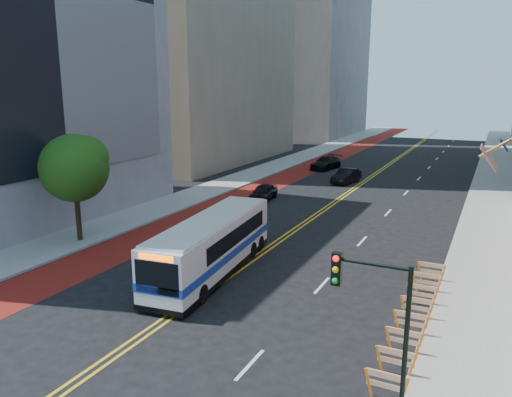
{
  "coord_description": "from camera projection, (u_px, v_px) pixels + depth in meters",
  "views": [
    {
      "loc": [
        12.03,
        -16.32,
        9.8
      ],
      "look_at": [
        0.17,
        8.0,
        3.57
      ],
      "focal_mm": 35.0,
      "sensor_mm": 36.0,
      "label": 1
    }
  ],
  "objects": [
    {
      "name": "ground",
      "position": [
        172.0,
        315.0,
        21.63
      ],
      "size": [
        160.0,
        160.0,
        0.0
      ],
      "primitive_type": "plane",
      "color": "black",
      "rests_on": "ground"
    },
    {
      "name": "street_tree",
      "position": [
        75.0,
        165.0,
        30.62
      ],
      "size": [
        4.2,
        4.2,
        6.7
      ],
      "color": "black",
      "rests_on": "sidewalk_left"
    },
    {
      "name": "center_line_inner",
      "position": [
        353.0,
        188.0,
        47.99
      ],
      "size": [
        0.14,
        140.0,
        0.01
      ],
      "primitive_type": "cube",
      "color": "gold",
      "rests_on": "ground"
    },
    {
      "name": "sidewalk_right",
      "position": [
        492.0,
        200.0,
        42.77
      ],
      "size": [
        4.0,
        140.0,
        0.15
      ],
      "primitive_type": "cube",
      "color": "gray",
      "rests_on": "ground"
    },
    {
      "name": "construction_barriers",
      "position": [
        414.0,
        313.0,
        20.38
      ],
      "size": [
        1.42,
        10.91,
        1.0
      ],
      "color": "orange",
      "rests_on": "ground"
    },
    {
      "name": "car_b",
      "position": [
        346.0,
        176.0,
        50.42
      ],
      "size": [
        2.18,
        4.55,
        1.44
      ],
      "primitive_type": "imported",
      "rotation": [
        0.0,
        0.0,
        -0.16
      ],
      "color": "black",
      "rests_on": "ground"
    },
    {
      "name": "sidewalk_left",
      "position": [
        244.0,
        178.0,
        53.02
      ],
      "size": [
        4.0,
        140.0,
        0.15
      ],
      "primitive_type": "cube",
      "color": "gray",
      "rests_on": "ground"
    },
    {
      "name": "transit_bus",
      "position": [
        213.0,
        244.0,
        26.15
      ],
      "size": [
        3.56,
        11.2,
        3.03
      ],
      "rotation": [
        0.0,
        0.0,
        0.11
      ],
      "color": "silver",
      "rests_on": "ground"
    },
    {
      "name": "car_a",
      "position": [
        263.0,
        192.0,
        43.04
      ],
      "size": [
        2.0,
        4.15,
        1.37
      ],
      "primitive_type": "imported",
      "rotation": [
        0.0,
        0.0,
        0.1
      ],
      "color": "black",
      "rests_on": "ground"
    },
    {
      "name": "lane_dashes",
      "position": [
        419.0,
        179.0,
        52.87
      ],
      "size": [
        0.14,
        98.2,
        0.01
      ],
      "color": "silver",
      "rests_on": "ground"
    },
    {
      "name": "traffic_signal",
      "position": [
        375.0,
        311.0,
        13.7
      ],
      "size": [
        2.21,
        0.34,
        5.07
      ],
      "color": "black",
      "rests_on": "sidewalk_right"
    },
    {
      "name": "center_line_outer",
      "position": [
        356.0,
        189.0,
        47.83
      ],
      "size": [
        0.14,
        140.0,
        0.01
      ],
      "primitive_type": "cube",
      "color": "gold",
      "rests_on": "ground"
    },
    {
      "name": "bus_lane_paint",
      "position": [
        277.0,
        181.0,
        51.37
      ],
      "size": [
        3.6,
        140.0,
        0.01
      ],
      "primitive_type": "cube",
      "color": "maroon",
      "rests_on": "ground"
    },
    {
      "name": "car_c",
      "position": [
        326.0,
        163.0,
        58.8
      ],
      "size": [
        2.84,
        5.34,
        1.47
      ],
      "primitive_type": "imported",
      "rotation": [
        0.0,
        0.0,
        -0.16
      ],
      "color": "black",
      "rests_on": "ground"
    }
  ]
}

